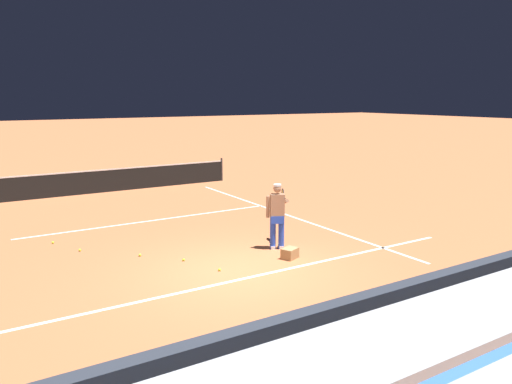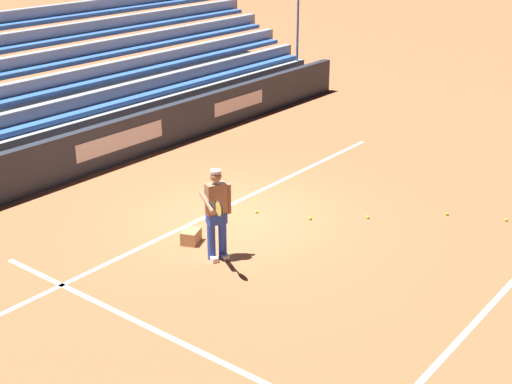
{
  "view_description": "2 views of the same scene",
  "coord_description": "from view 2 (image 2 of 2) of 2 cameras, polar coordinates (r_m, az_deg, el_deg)",
  "views": [
    {
      "loc": [
        -5.37,
        -9.41,
        3.93
      ],
      "look_at": [
        1.59,
        1.77,
        1.38
      ],
      "focal_mm": 35.0,
      "sensor_mm": 36.0,
      "label": 1
    },
    {
      "loc": [
        10.45,
        8.68,
        5.99
      ],
      "look_at": [
        1.22,
        1.43,
        1.28
      ],
      "focal_mm": 50.0,
      "sensor_mm": 36.0,
      "label": 2
    }
  ],
  "objects": [
    {
      "name": "bleacher_stand",
      "position": [
        19.62,
        -17.78,
        5.48
      ],
      "size": [
        19.54,
        4.0,
        3.85
      ],
      "color": "#9EA3A8",
      "rests_on": "ground"
    },
    {
      "name": "tennis_player",
      "position": [
        12.74,
        -3.17,
        -1.74
      ],
      "size": [
        0.89,
        0.89,
        1.71
      ],
      "color": "blue",
      "rests_on": "ground"
    },
    {
      "name": "tennis_ball_on_baseline",
      "position": [
        14.69,
        4.36,
        -2.1
      ],
      "size": [
        0.07,
        0.07,
        0.07
      ],
      "primitive_type": "sphere",
      "color": "#CCE533",
      "rests_on": "ground"
    },
    {
      "name": "court_baseline_white",
      "position": [
        15.14,
        -2.92,
        -1.44
      ],
      "size": [
        12.0,
        0.1,
        0.01
      ],
      "primitive_type": "cube",
      "color": "white",
      "rests_on": "ground"
    },
    {
      "name": "tennis_ball_midcourt",
      "position": [
        14.88,
        8.93,
        -2.0
      ],
      "size": [
        0.07,
        0.07,
        0.07
      ],
      "primitive_type": "sphere",
      "color": "#CCE533",
      "rests_on": "ground"
    },
    {
      "name": "tennis_ball_by_box",
      "position": [
        14.97,
        0.05,
        -1.57
      ],
      "size": [
        0.07,
        0.07,
        0.07
      ],
      "primitive_type": "sphere",
      "color": "#CCE533",
      "rests_on": "ground"
    },
    {
      "name": "back_wall_sponsor_board",
      "position": [
        17.66,
        -12.74,
        3.39
      ],
      "size": [
        20.56,
        0.25,
        1.1
      ],
      "color": "#2D333D",
      "rests_on": "ground"
    },
    {
      "name": "ground_plane",
      "position": [
        14.85,
        -1.46,
        -1.92
      ],
      "size": [
        160.0,
        160.0,
        0.0
      ],
      "primitive_type": "plane",
      "color": "#B7663D"
    },
    {
      "name": "tennis_ball_far_right",
      "position": [
        15.38,
        15.03,
        -1.69
      ],
      "size": [
        0.07,
        0.07,
        0.07
      ],
      "primitive_type": "sphere",
      "color": "#CCE533",
      "rests_on": "ground"
    },
    {
      "name": "court_service_line_white",
      "position": [
        12.46,
        18.68,
        -8.13
      ],
      "size": [
        8.22,
        0.1,
        0.01
      ],
      "primitive_type": "cube",
      "color": "white",
      "rests_on": "ground"
    },
    {
      "name": "tennis_ball_far_left",
      "position": [
        15.46,
        19.38,
        -2.1
      ],
      "size": [
        0.07,
        0.07,
        0.07
      ],
      "primitive_type": "sphere",
      "color": "#CCE533",
      "rests_on": "ground"
    },
    {
      "name": "ball_box_cardboard",
      "position": [
        13.69,
        -5.22,
        -3.56
      ],
      "size": [
        0.48,
        0.43,
        0.26
      ],
      "primitive_type": "cube",
      "rotation": [
        0.0,
        0.0,
        0.39
      ],
      "color": "#A87F51",
      "rests_on": "ground"
    }
  ]
}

